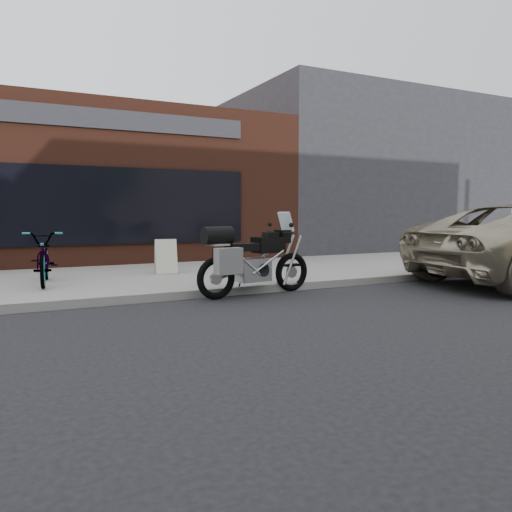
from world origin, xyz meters
The scene contains 7 objects.
ground centered at (0.00, 0.00, 0.00)m, with size 120.00×120.00×0.00m, color black.
near_sidewalk centered at (0.00, 7.00, 0.07)m, with size 44.00×6.00×0.15m, color gray.
storefront centered at (-2.00, 13.98, 2.25)m, with size 14.00×10.07×4.50m.
neighbour_building centered at (10.00, 14.00, 3.00)m, with size 10.00×10.00×6.00m, color #2B2A30.
motorcycle centered at (0.80, 3.85, 0.67)m, with size 2.44×0.99×1.55m.
bicycle_front centered at (-2.50, 6.07, 0.66)m, with size 0.68×1.96×1.03m, color gray.
sandwich_sign centered at (0.08, 6.72, 0.54)m, with size 0.55×0.52×0.77m.
Camera 1 is at (-3.15, -4.30, 1.53)m, focal length 35.00 mm.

